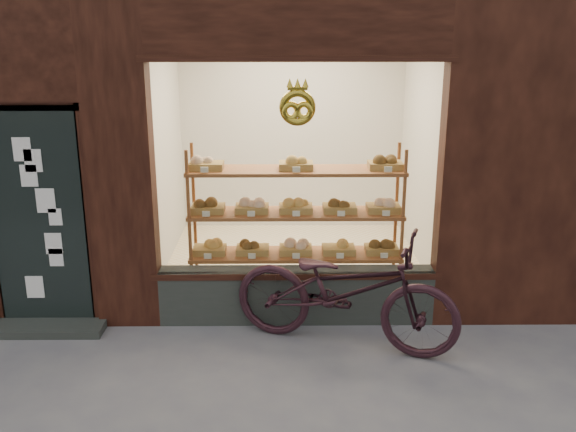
{
  "coord_description": "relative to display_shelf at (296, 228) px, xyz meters",
  "views": [
    {
      "loc": [
        0.31,
        -3.76,
        2.89
      ],
      "look_at": [
        0.36,
        2.0,
        1.14
      ],
      "focal_mm": 40.0,
      "sensor_mm": 36.0,
      "label": 1
    }
  ],
  "objects": [
    {
      "name": "bicycle",
      "position": [
        0.43,
        -0.93,
        -0.29
      ],
      "size": [
        2.22,
        1.39,
        1.1
      ],
      "primitive_type": "imported",
      "rotation": [
        0.0,
        0.0,
        1.23
      ],
      "color": "black",
      "rests_on": "ground"
    },
    {
      "name": "display_shelf",
      "position": [
        0.0,
        0.0,
        0.0
      ],
      "size": [
        2.2,
        0.45,
        1.7
      ],
      "color": "brown",
      "rests_on": "ground"
    }
  ]
}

